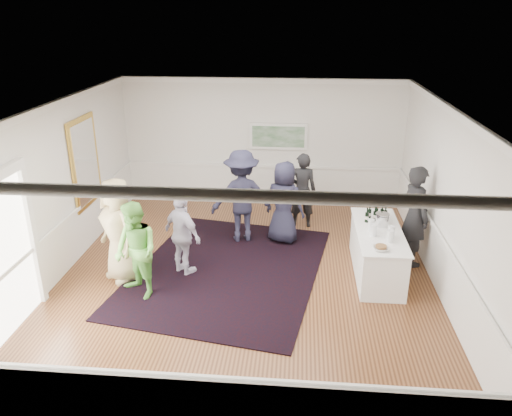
# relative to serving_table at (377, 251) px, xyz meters

# --- Properties ---
(floor) EXTENTS (8.00, 8.00, 0.00)m
(floor) POSITION_rel_serving_table_xyz_m (-2.46, -0.41, -0.45)
(floor) COLOR brown
(floor) RESTS_ON ground
(ceiling) EXTENTS (7.00, 8.00, 0.02)m
(ceiling) POSITION_rel_serving_table_xyz_m (-2.46, -0.41, 2.75)
(ceiling) COLOR white
(ceiling) RESTS_ON wall_back
(wall_left) EXTENTS (0.02, 8.00, 3.20)m
(wall_left) POSITION_rel_serving_table_xyz_m (-5.96, -0.41, 1.15)
(wall_left) COLOR white
(wall_left) RESTS_ON floor
(wall_right) EXTENTS (0.02, 8.00, 3.20)m
(wall_right) POSITION_rel_serving_table_xyz_m (1.04, -0.41, 1.15)
(wall_right) COLOR white
(wall_right) RESTS_ON floor
(wall_back) EXTENTS (7.00, 0.02, 3.20)m
(wall_back) POSITION_rel_serving_table_xyz_m (-2.46, 3.59, 1.15)
(wall_back) COLOR white
(wall_back) RESTS_ON floor
(wall_front) EXTENTS (7.00, 0.02, 3.20)m
(wall_front) POSITION_rel_serving_table_xyz_m (-2.46, -4.41, 1.15)
(wall_front) COLOR white
(wall_front) RESTS_ON floor
(wainscoting) EXTENTS (7.00, 8.00, 1.00)m
(wainscoting) POSITION_rel_serving_table_xyz_m (-2.46, -0.41, 0.05)
(wainscoting) COLOR white
(wainscoting) RESTS_ON floor
(mirror) EXTENTS (0.05, 1.25, 1.85)m
(mirror) POSITION_rel_serving_table_xyz_m (-5.91, 0.89, 1.35)
(mirror) COLOR gold
(mirror) RESTS_ON wall_left
(doorway) EXTENTS (0.10, 1.78, 2.56)m
(doorway) POSITION_rel_serving_table_xyz_m (-5.90, -2.31, 0.96)
(doorway) COLOR white
(doorway) RESTS_ON wall_left
(landscape_painting) EXTENTS (1.44, 0.06, 0.66)m
(landscape_painting) POSITION_rel_serving_table_xyz_m (-2.06, 3.54, 1.33)
(landscape_painting) COLOR white
(landscape_painting) RESTS_ON wall_back
(area_rug) EXTENTS (4.12, 4.98, 0.02)m
(area_rug) POSITION_rel_serving_table_xyz_m (-2.84, -0.16, -0.44)
(area_rug) COLOR black
(area_rug) RESTS_ON floor
(serving_table) EXTENTS (0.85, 2.22, 0.90)m
(serving_table) POSITION_rel_serving_table_xyz_m (0.00, 0.00, 0.00)
(serving_table) COLOR white
(serving_table) RESTS_ON floor
(bartender) EXTENTS (0.71, 0.85, 2.01)m
(bartender) POSITION_rel_serving_table_xyz_m (0.74, 0.51, 0.55)
(bartender) COLOR black
(bartender) RESTS_ON floor
(guest_tan) EXTENTS (1.13, 1.11, 1.97)m
(guest_tan) POSITION_rel_serving_table_xyz_m (-4.76, -0.61, 0.53)
(guest_tan) COLOR tan
(guest_tan) RESTS_ON floor
(guest_green) EXTENTS (1.07, 1.04, 1.73)m
(guest_green) POSITION_rel_serving_table_xyz_m (-4.26, -1.19, 0.41)
(guest_green) COLOR #68B94A
(guest_green) RESTS_ON floor
(guest_lilac) EXTENTS (0.99, 0.88, 1.61)m
(guest_lilac) POSITION_rel_serving_table_xyz_m (-3.65, -0.32, 0.35)
(guest_lilac) COLOR silver
(guest_lilac) RESTS_ON floor
(guest_dark_a) EXTENTS (1.46, 1.07, 2.03)m
(guest_dark_a) POSITION_rel_serving_table_xyz_m (-2.72, 1.26, 0.56)
(guest_dark_a) COLOR #1C1C2E
(guest_dark_a) RESTS_ON floor
(guest_dark_b) EXTENTS (0.65, 0.44, 1.75)m
(guest_dark_b) POSITION_rel_serving_table_xyz_m (-1.43, 2.14, 0.42)
(guest_dark_b) COLOR black
(guest_dark_b) RESTS_ON floor
(guest_navy) EXTENTS (1.02, 0.83, 1.79)m
(guest_navy) POSITION_rel_serving_table_xyz_m (-1.82, 1.28, 0.44)
(guest_navy) COLOR #1C1C2E
(guest_navy) RESTS_ON floor
(wine_bottles) EXTENTS (0.44, 0.31, 0.31)m
(wine_bottles) POSITION_rel_serving_table_xyz_m (0.01, 0.48, 0.60)
(wine_bottles) COLOR black
(wine_bottles) RESTS_ON serving_table
(juice_pitchers) EXTENTS (0.44, 0.58, 0.24)m
(juice_pitchers) POSITION_rel_serving_table_xyz_m (-0.01, -0.28, 0.57)
(juice_pitchers) COLOR #71A139
(juice_pitchers) RESTS_ON serving_table
(ice_bucket) EXTENTS (0.26, 0.26, 0.25)m
(ice_bucket) POSITION_rel_serving_table_xyz_m (0.07, 0.21, 0.56)
(ice_bucket) COLOR silver
(ice_bucket) RESTS_ON serving_table
(nut_bowl) EXTENTS (0.28, 0.28, 0.08)m
(nut_bowl) POSITION_rel_serving_table_xyz_m (-0.08, -0.83, 0.49)
(nut_bowl) COLOR white
(nut_bowl) RESTS_ON serving_table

